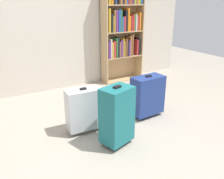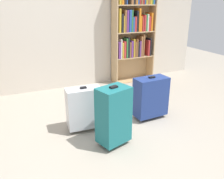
# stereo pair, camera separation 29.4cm
# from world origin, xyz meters

# --- Properties ---
(ground_plane) EXTENTS (10.00, 10.00, 0.00)m
(ground_plane) POSITION_xyz_m (0.00, 0.00, 0.00)
(ground_plane) COLOR #9E9384
(back_wall) EXTENTS (5.72, 0.10, 2.60)m
(back_wall) POSITION_xyz_m (0.00, 2.20, 1.30)
(back_wall) COLOR beige
(back_wall) RESTS_ON ground
(bookshelf) EXTENTS (0.84, 0.28, 1.97)m
(bookshelf) POSITION_xyz_m (1.34, 1.99, 1.12)
(bookshelf) COLOR tan
(bookshelf) RESTS_ON ground
(suitcase_teal) EXTENTS (0.40, 0.34, 0.72)m
(suitcase_teal) POSITION_xyz_m (0.00, 0.00, 0.37)
(suitcase_teal) COLOR #19666B
(suitcase_teal) RESTS_ON ground
(suitcase_navy_blue) EXTENTS (0.47, 0.26, 0.62)m
(suitcase_navy_blue) POSITION_xyz_m (0.75, 0.40, 0.32)
(suitcase_navy_blue) COLOR navy
(suitcase_navy_blue) RESTS_ON ground
(suitcase_silver) EXTENTS (0.45, 0.24, 0.59)m
(suitcase_silver) POSITION_xyz_m (-0.20, 0.46, 0.31)
(suitcase_silver) COLOR #B7BABF
(suitcase_silver) RESTS_ON ground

